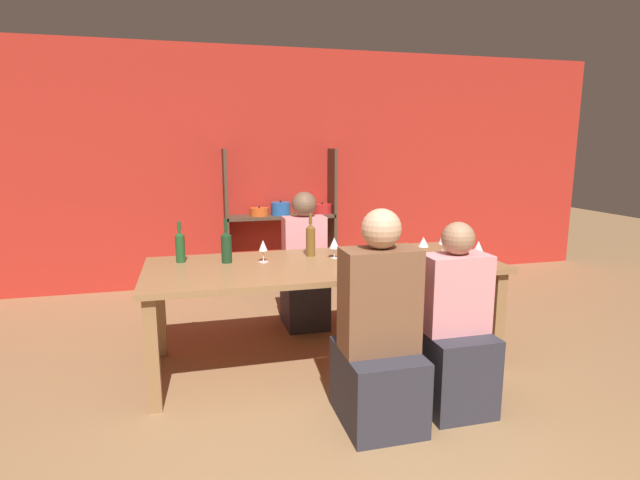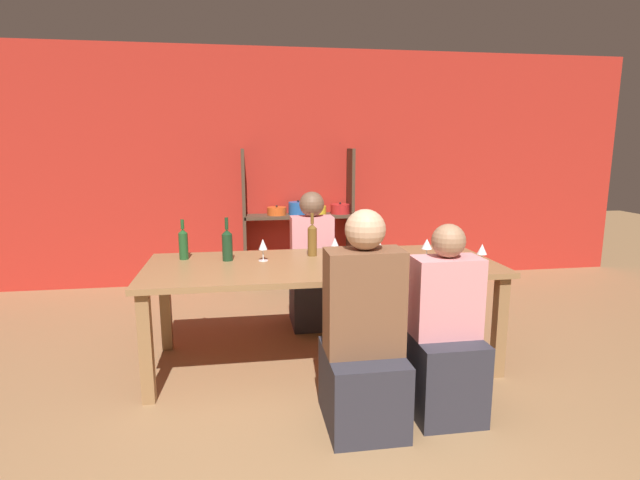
# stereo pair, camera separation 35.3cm
# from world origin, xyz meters

# --- Properties ---
(wall_back_red) EXTENTS (8.80, 0.06, 2.70)m
(wall_back_red) POSITION_xyz_m (0.00, 3.83, 1.35)
(wall_back_red) COLOR red
(wall_back_red) RESTS_ON ground_plane
(shelf_unit) EXTENTS (1.28, 0.30, 1.58)m
(shelf_unit) POSITION_xyz_m (0.29, 3.63, 0.56)
(shelf_unit) COLOR #4C3828
(shelf_unit) RESTS_ON ground_plane
(dining_table) EXTENTS (2.54, 1.02, 0.77)m
(dining_table) POSITION_xyz_m (0.20, 1.44, 0.69)
(dining_table) COLOR olive
(dining_table) RESTS_ON ground_plane
(wine_bottle_green) EXTENTS (0.07, 0.07, 0.30)m
(wine_bottle_green) POSITION_xyz_m (-0.81, 1.72, 0.89)
(wine_bottle_green) COLOR #1E4C23
(wine_bottle_green) RESTS_ON dining_table
(wine_bottle_dark) EXTENTS (0.08, 0.08, 0.32)m
(wine_bottle_dark) POSITION_xyz_m (-0.48, 1.62, 0.89)
(wine_bottle_dark) COLOR #19381E
(wine_bottle_dark) RESTS_ON dining_table
(wine_bottle_amber) EXTENTS (0.07, 0.07, 0.33)m
(wine_bottle_amber) POSITION_xyz_m (0.16, 1.69, 0.90)
(wine_bottle_amber) COLOR brown
(wine_bottle_amber) RESTS_ON dining_table
(wine_glass_empty_a) EXTENTS (0.08, 0.08, 0.15)m
(wine_glass_empty_a) POSITION_xyz_m (1.01, 1.48, 0.87)
(wine_glass_empty_a) COLOR white
(wine_glass_empty_a) RESTS_ON dining_table
(wine_glass_empty_b) EXTENTS (0.07, 0.07, 0.15)m
(wine_glass_empty_b) POSITION_xyz_m (1.33, 1.21, 0.88)
(wine_glass_empty_b) COLOR white
(wine_glass_empty_b) RESTS_ON dining_table
(wine_glass_red_a) EXTENTS (0.08, 0.08, 0.16)m
(wine_glass_red_a) POSITION_xyz_m (0.64, 1.51, 0.88)
(wine_glass_red_a) COLOR white
(wine_glass_red_a) RESTS_ON dining_table
(wine_glass_red_b) EXTENTS (0.07, 0.07, 0.17)m
(wine_glass_red_b) POSITION_xyz_m (-0.22, 1.57, 0.89)
(wine_glass_red_b) COLOR white
(wine_glass_red_b) RESTS_ON dining_table
(wine_glass_white_a) EXTENTS (0.08, 0.08, 0.16)m
(wine_glass_white_a) POSITION_xyz_m (0.32, 1.57, 0.88)
(wine_glass_white_a) COLOR white
(wine_glass_white_a) RESTS_ON dining_table
(wine_glass_white_b) EXTENTS (0.07, 0.07, 0.18)m
(wine_glass_white_b) POSITION_xyz_m (1.16, 1.44, 0.90)
(wine_glass_white_b) COLOR white
(wine_glass_white_b) RESTS_ON dining_table
(cell_phone) EXTENTS (0.15, 0.16, 0.01)m
(cell_phone) POSITION_xyz_m (0.36, 1.37, 0.78)
(cell_phone) COLOR black
(cell_phone) RESTS_ON dining_table
(person_near_a) EXTENTS (0.44, 0.55, 1.27)m
(person_near_a) POSITION_xyz_m (0.29, 0.56, 0.47)
(person_near_a) COLOR #2D2D38
(person_near_a) RESTS_ON ground_plane
(person_far_a) EXTENTS (0.37, 0.46, 1.22)m
(person_far_a) POSITION_xyz_m (0.24, 2.25, 0.46)
(person_far_a) COLOR #2D2D38
(person_far_a) RESTS_ON ground_plane
(person_near_b) EXTENTS (0.40, 0.50, 1.17)m
(person_near_b) POSITION_xyz_m (0.81, 0.62, 0.43)
(person_near_b) COLOR #2D2D38
(person_near_b) RESTS_ON ground_plane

